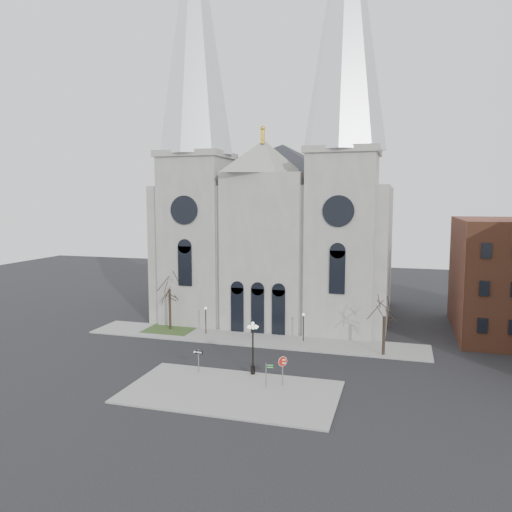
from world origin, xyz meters
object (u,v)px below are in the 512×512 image
(one_way_sign, at_px, (198,357))
(street_name_sign, at_px, (267,373))
(globe_lamp, at_px, (253,341))
(stop_sign, at_px, (283,364))

(one_way_sign, xyz_separation_m, street_name_sign, (7.20, -1.94, -0.20))
(globe_lamp, distance_m, street_name_sign, 4.01)
(stop_sign, relative_size, one_way_sign, 1.20)
(globe_lamp, bearing_deg, stop_sign, -30.46)
(one_way_sign, bearing_deg, stop_sign, -2.87)
(globe_lamp, distance_m, one_way_sign, 5.40)
(globe_lamp, height_order, street_name_sign, globe_lamp)
(globe_lamp, xyz_separation_m, street_name_sign, (2.14, -2.86, -1.84))
(stop_sign, bearing_deg, one_way_sign, 150.14)
(one_way_sign, relative_size, street_name_sign, 1.01)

